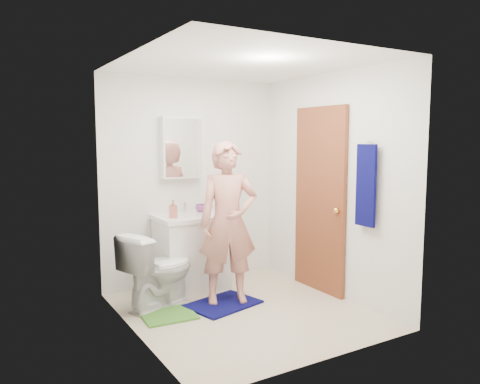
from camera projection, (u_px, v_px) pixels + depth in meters
name	position (u px, v px, depth m)	size (l,w,h in m)	color
floor	(245.00, 312.00, 4.64)	(2.20, 2.40, 0.02)	beige
ceiling	(245.00, 62.00, 4.37)	(2.20, 2.40, 0.02)	white
wall_back	(192.00, 181.00, 5.54)	(2.20, 0.02, 2.40)	silver
wall_front	(329.00, 207.00, 3.47)	(2.20, 0.02, 2.40)	silver
wall_left	(132.00, 198.00, 3.94)	(0.02, 2.40, 2.40)	silver
wall_right	(332.00, 185.00, 5.07)	(0.02, 2.40, 2.40)	silver
vanity_cabinet	(192.00, 254.00, 5.30)	(0.75, 0.55, 0.80)	white
countertop	(191.00, 217.00, 5.25)	(0.79, 0.59, 0.05)	white
sink_basin	(191.00, 216.00, 5.25)	(0.40, 0.40, 0.03)	white
faucet	(185.00, 208.00, 5.40)	(0.03, 0.03, 0.12)	silver
medicine_cabinet	(182.00, 148.00, 5.36)	(0.50, 0.12, 0.70)	white
mirror_panel	(184.00, 148.00, 5.30)	(0.46, 0.01, 0.66)	white
door	(320.00, 200.00, 5.19)	(0.05, 0.80, 2.05)	brown
door_knob	(337.00, 211.00, 4.91)	(0.07, 0.07, 0.07)	gold
towel	(366.00, 185.00, 4.53)	(0.03, 0.24, 0.80)	#08084E
towel_hook	(370.00, 142.00, 4.51)	(0.02, 0.02, 0.06)	silver
toilet	(159.00, 269.00, 4.72)	(0.44, 0.77, 0.78)	white
bath_mat	(223.00, 304.00, 4.80)	(0.71, 0.50, 0.02)	#08084E
green_rug	(169.00, 315.00, 4.50)	(0.49, 0.42, 0.02)	#488D2F
soap_dispenser	(173.00, 209.00, 5.05)	(0.09, 0.09, 0.19)	#B26153
toothbrush_cup	(201.00, 208.00, 5.44)	(0.12, 0.12, 0.09)	#8B3F8A
man	(228.00, 223.00, 4.77)	(0.60, 0.40, 1.65)	tan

